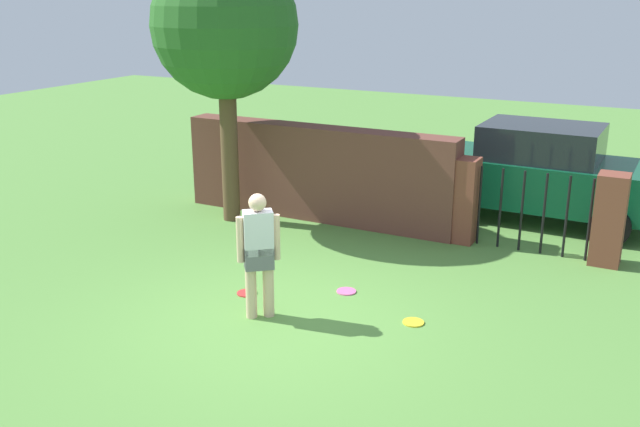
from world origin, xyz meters
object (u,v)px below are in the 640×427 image
frisbee_red (247,293)px  frisbee_yellow (413,322)px  tree (225,27)px  frisbee_pink (346,291)px  car (539,172)px  person (259,250)px

frisbee_red → frisbee_yellow: bearing=4.9°
frisbee_red → tree: bearing=127.4°
tree → frisbee_red: (2.05, -2.67, -3.36)m
frisbee_yellow → frisbee_pink: size_ratio=1.00×
tree → car: (4.87, 2.55, -2.51)m
frisbee_pink → frisbee_yellow: bearing=-22.6°
person → frisbee_pink: size_ratio=6.00×
person → frisbee_pink: bearing=22.2°
tree → frisbee_red: size_ratio=17.19×
tree → person: tree is taller
person → car: (2.28, 5.73, -0.04)m
tree → car: size_ratio=1.10×
person → frisbee_red: 1.16m
tree → person: (2.59, -3.18, -2.48)m
person → frisbee_yellow: person is taller
frisbee_pink → tree: bearing=148.3°
person → frisbee_red: person is taller
frisbee_yellow → frisbee_pink: same height
tree → frisbee_pink: size_ratio=17.19×
tree → car: tree is taller
person → car: size_ratio=0.38×
car → frisbee_red: 6.00m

